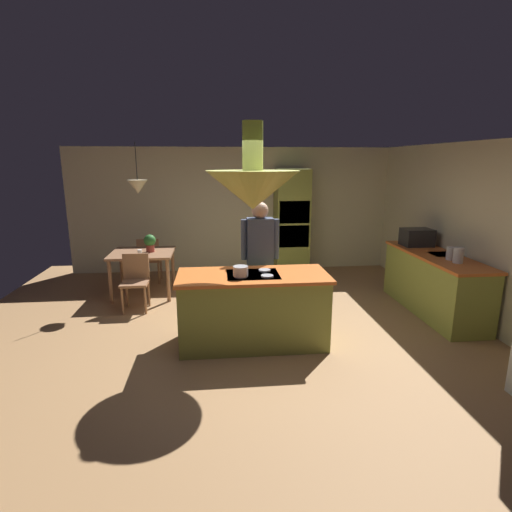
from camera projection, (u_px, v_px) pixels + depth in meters
name	position (u px, v px, depth m)	size (l,w,h in m)	color
ground	(252.00, 336.00, 5.32)	(8.16, 8.16, 0.00)	#AD7F51
wall_back	(236.00, 210.00, 8.37)	(6.80, 0.10, 2.55)	beige
wall_right	(474.00, 232.00, 5.74)	(0.10, 7.20, 2.55)	beige
kitchen_island	(253.00, 309.00, 5.02)	(1.87, 0.83, 0.93)	#939E42
counter_run_right	(434.00, 283.00, 6.08)	(0.73, 2.14, 0.91)	#939E42
oven_tower	(292.00, 222.00, 8.13)	(0.66, 0.62, 2.12)	#939E42
dining_table	(143.00, 258.00, 6.84)	(1.04, 0.94, 0.76)	#9B6B4A
person_at_island	(260.00, 255.00, 5.58)	(0.53, 0.23, 1.73)	tan
range_hood	(253.00, 188.00, 4.67)	(1.10, 1.10, 1.00)	#939E42
pendant_light_over_table	(138.00, 187.00, 6.56)	(0.32, 0.32, 0.82)	beige
chair_facing_island	(136.00, 278.00, 6.21)	(0.40, 0.40, 0.87)	#9B6B4A
chair_by_back_wall	(149.00, 257.00, 7.54)	(0.40, 0.40, 0.87)	#9B6B4A
potted_plant_on_table	(150.00, 242.00, 6.79)	(0.20, 0.20, 0.30)	#99382D
cup_on_table	(140.00, 252.00, 6.58)	(0.07, 0.07, 0.09)	white
canister_flour	(458.00, 255.00, 5.44)	(0.13, 0.13, 0.21)	silver
canister_sugar	(451.00, 254.00, 5.62)	(0.12, 0.12, 0.18)	silver
microwave_on_counter	(417.00, 237.00, 6.55)	(0.46, 0.36, 0.28)	#232326
cooking_pot_on_cooktop	(241.00, 271.00, 4.76)	(0.18, 0.18, 0.12)	#B2B2B7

